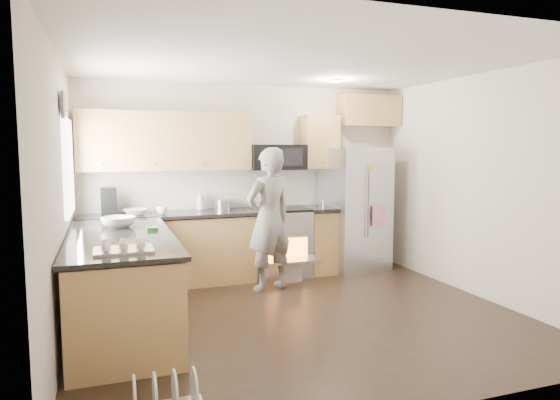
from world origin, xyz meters
name	(u,v)px	position (x,y,z in m)	size (l,w,h in m)	color
ground	(301,317)	(0.00, 0.00, 0.00)	(4.50, 4.50, 0.00)	black
room_shell	(298,155)	(-0.04, 0.02, 1.67)	(4.54, 4.04, 2.62)	beige
back_cabinet_run	(210,208)	(-0.59, 1.75, 0.96)	(4.45, 0.64, 2.50)	tan
peninsula	(122,282)	(-1.75, 0.25, 0.47)	(0.96, 2.36, 1.03)	tan
stove_range	(279,227)	(0.35, 1.69, 0.68)	(0.76, 0.97, 1.79)	#B7B7BC
refrigerator	(355,209)	(1.50, 1.68, 0.87)	(0.96, 0.80, 1.75)	#B7B7BC
person	(269,219)	(0.01, 1.09, 0.88)	(0.64, 0.42, 1.75)	gray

